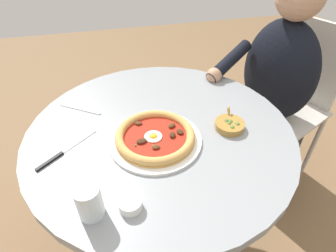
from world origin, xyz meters
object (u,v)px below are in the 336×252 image
object	(u,v)px
diner_person	(269,106)
cafe_chair_diner	(288,92)
steak_knife	(59,155)
fork_utensil	(80,109)
olive_pan	(230,125)
dining_table	(161,156)
water_glass	(90,203)
ramekin_capers	(130,204)
pizza_on_plate	(155,137)

from	to	relation	value
diner_person	cafe_chair_diner	size ratio (longest dim) A/B	1.27
steak_knife	cafe_chair_diner	bearing A→B (deg)	-69.91
fork_utensil	diner_person	bearing A→B (deg)	-83.32
diner_person	olive_pan	bearing A→B (deg)	130.49
dining_table	steak_knife	bearing A→B (deg)	99.26
cafe_chair_diner	fork_utensil	bearing A→B (deg)	99.09
dining_table	steak_knife	size ratio (longest dim) A/B	5.07
water_glass	steak_knife	xyz separation A→B (m)	(0.23, 0.10, -0.04)
fork_utensil	diner_person	xyz separation A→B (m)	(0.11, -0.91, -0.21)
ramekin_capers	diner_person	world-z (taller)	diner_person
pizza_on_plate	ramekin_capers	bearing A→B (deg)	154.29
dining_table	steak_knife	xyz separation A→B (m)	(-0.05, 0.34, 0.14)
cafe_chair_diner	steak_knife	bearing A→B (deg)	110.09
diner_person	cafe_chair_diner	xyz separation A→B (m)	(0.06, -0.14, 0.03)
olive_pan	cafe_chair_diner	bearing A→B (deg)	-53.25
pizza_on_plate	diner_person	world-z (taller)	diner_person
steak_knife	cafe_chair_diner	world-z (taller)	cafe_chair_diner
pizza_on_plate	cafe_chair_diner	distance (m)	0.92
water_glass	olive_pan	world-z (taller)	water_glass
cafe_chair_diner	dining_table	bearing A→B (deg)	114.40
dining_table	steak_knife	distance (m)	0.37
pizza_on_plate	cafe_chair_diner	size ratio (longest dim) A/B	0.34
water_glass	cafe_chair_diner	size ratio (longest dim) A/B	0.11
dining_table	diner_person	xyz separation A→B (m)	(0.29, -0.64, -0.07)
ramekin_capers	olive_pan	world-z (taller)	olive_pan
steak_knife	ramekin_capers	xyz separation A→B (m)	(-0.24, -0.19, 0.01)
fork_utensil	diner_person	distance (m)	0.94
steak_knife	olive_pan	distance (m)	0.57
pizza_on_plate	olive_pan	size ratio (longest dim) A/B	2.45
dining_table	ramekin_capers	bearing A→B (deg)	154.03
water_glass	olive_pan	bearing A→B (deg)	-63.55
fork_utensil	dining_table	bearing A→B (deg)	-124.02
dining_table	cafe_chair_diner	size ratio (longest dim) A/B	1.04
water_glass	ramekin_capers	distance (m)	0.10
pizza_on_plate	diner_person	bearing A→B (deg)	-62.40
water_glass	diner_person	world-z (taller)	diner_person
diner_person	ramekin_capers	bearing A→B (deg)	126.85
water_glass	steak_knife	world-z (taller)	water_glass
water_glass	cafe_chair_diner	world-z (taller)	cafe_chair_diner
pizza_on_plate	ramekin_capers	world-z (taller)	pizza_on_plate
olive_pan	fork_utensil	xyz separation A→B (m)	(0.23, 0.51, -0.01)
diner_person	cafe_chair_diner	world-z (taller)	diner_person
dining_table	pizza_on_plate	xyz separation A→B (m)	(-0.06, 0.03, 0.15)
fork_utensil	steak_knife	bearing A→B (deg)	165.05
pizza_on_plate	fork_utensil	size ratio (longest dim) A/B	2.02
dining_table	diner_person	world-z (taller)	diner_person
ramekin_capers	pizza_on_plate	bearing A→B (deg)	-25.71
water_glass	steak_knife	size ratio (longest dim) A/B	0.53
steak_knife	diner_person	distance (m)	1.05
pizza_on_plate	ramekin_capers	distance (m)	0.26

